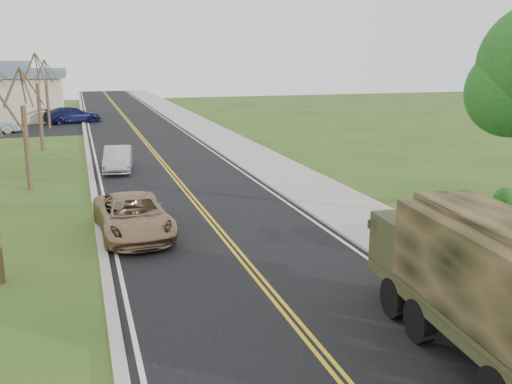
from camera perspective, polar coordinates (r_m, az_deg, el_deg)
name	(u,v)px	position (r m, az deg, el deg)	size (l,w,h in m)	color
road	(139,135)	(47.07, -11.61, 5.65)	(8.00, 120.00, 0.01)	black
curb_right	(190,132)	(47.64, -6.62, 6.00)	(0.30, 120.00, 0.12)	#9E998E
sidewalk_right	(211,131)	(48.00, -4.56, 6.09)	(3.20, 120.00, 0.10)	#9E998E
curb_left	(85,136)	(46.84, -16.69, 5.38)	(0.30, 120.00, 0.10)	#9E998E
bare_tree_b	(26,138)	(28.77, -22.03, 5.05)	(1.83, 2.14, 5.73)	#38281C
bare_tree_c	(39,109)	(40.64, -20.84, 7.78)	(2.04, 2.39, 6.42)	#38281C
bare_tree_d	(47,99)	(52.61, -20.13, 8.70)	(1.88, 2.20, 5.91)	#38281C
military_truck	(483,274)	(12.83, 21.73, -7.60)	(2.75, 6.51, 3.16)	black
suv_champagne	(133,216)	(20.54, -12.20, -2.35)	(2.36, 5.12, 1.42)	#937453
sedan_silver	(118,159)	(32.22, -13.64, 3.21)	(1.42, 4.07, 1.34)	#A5A4A9
lot_car_navy	(73,115)	(56.69, -17.86, 7.34)	(2.12, 5.21, 1.51)	#0F1337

